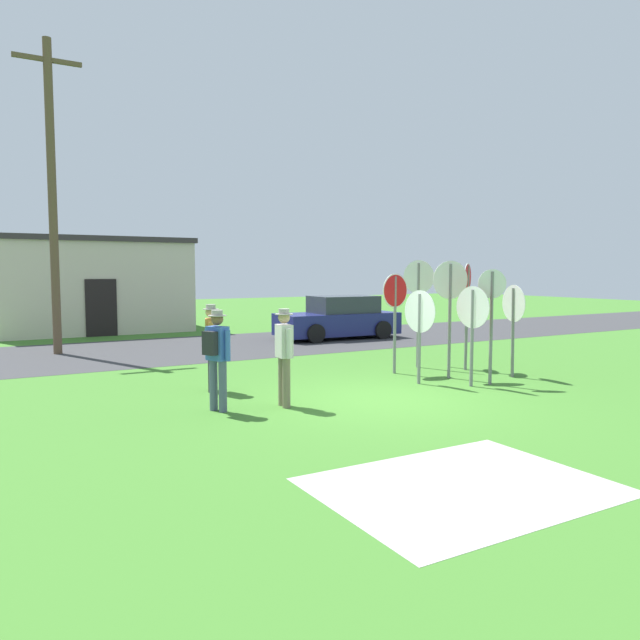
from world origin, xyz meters
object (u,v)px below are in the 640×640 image
person_in_dark_shirt (211,342)px  stop_sign_leaning_left (492,309)px  stop_sign_nearest (418,294)px  person_in_teal (284,351)px  person_with_sunhat (217,353)px  stop_sign_low_front (467,298)px  stop_sign_rear_left (472,318)px  stop_sign_far_back (450,307)px  utility_pole (52,192)px  stop_sign_center_cluster (395,305)px  stop_sign_tallest (420,320)px  stop_sign_leaning_right (450,297)px  stop_sign_rear_right (513,314)px  parked_car_on_street (339,319)px

person_in_dark_shirt → stop_sign_leaning_left: bearing=-22.8°
stop_sign_nearest → person_in_teal: 5.36m
person_in_dark_shirt → person_with_sunhat: 1.77m
stop_sign_nearest → stop_sign_low_front: bearing=-49.2°
stop_sign_rear_left → stop_sign_far_back: (1.29, 2.12, 0.08)m
utility_pole → stop_sign_far_back: bearing=-42.4°
utility_pole → stop_sign_center_cluster: size_ratio=3.79×
stop_sign_low_front → person_in_teal: size_ratio=1.49×
stop_sign_far_back → stop_sign_nearest: 0.85m
stop_sign_low_front → person_in_teal: stop_sign_low_front is taller
stop_sign_tallest → stop_sign_leaning_left: 1.52m
stop_sign_leaning_right → stop_sign_rear_right: bearing=-24.6°
parked_car_on_street → stop_sign_tallest: size_ratio=2.19×
stop_sign_rear_left → stop_sign_tallest: bearing=135.3°
person_in_dark_shirt → stop_sign_rear_right: bearing=-16.1°
stop_sign_rear_right → person_in_dark_shirt: 6.73m
stop_sign_rear_right → person_with_sunhat: stop_sign_rear_right is taller
stop_sign_leaning_left → stop_sign_center_cluster: 2.30m
stop_sign_center_cluster → person_in_teal: stop_sign_center_cluster is taller
stop_sign_tallest → parked_car_on_street: bearing=69.6°
utility_pole → person_in_dark_shirt: bearing=-74.6°
utility_pole → parked_car_on_street: 9.99m
stop_sign_tallest → stop_sign_low_front: bearing=21.3°
stop_sign_leaning_left → stop_sign_center_cluster: stop_sign_leaning_left is taller
stop_sign_far_back → stop_sign_low_front: (0.08, -0.52, 0.24)m
stop_sign_rear_left → stop_sign_low_front: size_ratio=0.81×
parked_car_on_street → stop_sign_leaning_left: size_ratio=1.79×
stop_sign_leaning_left → person_with_sunhat: 5.92m
utility_pole → person_in_teal: 10.36m
stop_sign_leaning_left → stop_sign_low_front: bearing=61.9°
stop_sign_leaning_left → stop_sign_rear_right: bearing=19.8°
parked_car_on_street → stop_sign_rear_right: stop_sign_rear_right is taller
utility_pole → person_with_sunhat: bearing=-80.4°
stop_sign_rear_left → stop_sign_low_front: stop_sign_low_front is taller
stop_sign_rear_right → stop_sign_leaning_right: stop_sign_leaning_right is taller
stop_sign_nearest → person_in_teal: bearing=-155.3°
stop_sign_leaning_left → stop_sign_nearest: (0.10, 2.53, 0.23)m
stop_sign_rear_right → stop_sign_far_back: size_ratio=0.93×
parked_car_on_street → person_with_sunhat: size_ratio=2.51×
person_in_dark_shirt → stop_sign_leaning_right: bearing=-13.7°
parked_car_on_street → person_in_dark_shirt: bearing=-136.6°
stop_sign_rear_left → person_with_sunhat: (-5.36, 0.52, -0.42)m
person_in_teal → person_in_dark_shirt: 2.04m
stop_sign_rear_left → utility_pole: bearing=125.7°
parked_car_on_street → stop_sign_low_front: stop_sign_low_front is taller
utility_pole → stop_sign_nearest: 10.69m
stop_sign_low_front → stop_sign_nearest: stop_sign_nearest is taller
parked_car_on_street → stop_sign_low_front: (-0.90, -7.36, 1.06)m
person_in_dark_shirt → person_with_sunhat: (-0.50, -1.69, 0.03)m
stop_sign_leaning_right → stop_sign_far_back: bearing=48.0°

